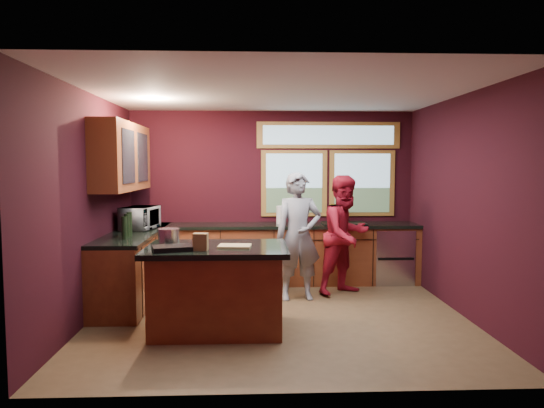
{
  "coord_description": "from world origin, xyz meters",
  "views": [
    {
      "loc": [
        -0.32,
        -5.77,
        1.84
      ],
      "look_at": [
        -0.07,
        0.4,
        1.34
      ],
      "focal_mm": 32.0,
      "sensor_mm": 36.0,
      "label": 1
    }
  ],
  "objects": [
    {
      "name": "left_counter",
      "position": [
        -1.95,
        0.85,
        0.47
      ],
      "size": [
        0.64,
        2.3,
        0.93
      ],
      "color": "#592515",
      "rests_on": "floor"
    },
    {
      "name": "island",
      "position": [
        -0.72,
        -0.45,
        0.48
      ],
      "size": [
        1.55,
        1.05,
        0.95
      ],
      "color": "#592515",
      "rests_on": "floor"
    },
    {
      "name": "paper_towel",
      "position": [
        0.11,
        1.7,
        1.07
      ],
      "size": [
        0.12,
        0.12,
        0.28
      ],
      "primitive_type": "cylinder",
      "color": "silver",
      "rests_on": "back_counter"
    },
    {
      "name": "floor",
      "position": [
        0.0,
        0.0,
        0.0
      ],
      "size": [
        4.5,
        4.5,
        0.0
      ],
      "primitive_type": "plane",
      "color": "brown",
      "rests_on": "ground"
    },
    {
      "name": "potted_plant",
      "position": [
        1.08,
        1.75,
        1.13
      ],
      "size": [
        0.36,
        0.31,
        0.4
      ],
      "primitive_type": "imported",
      "color": "#999999",
      "rests_on": "back_counter"
    },
    {
      "name": "paper_bag",
      "position": [
        -0.87,
        -0.7,
        1.03
      ],
      "size": [
        0.16,
        0.13,
        0.18
      ],
      "primitive_type": "cube",
      "rotation": [
        0.0,
        0.0,
        -0.08
      ],
      "color": "brown",
      "rests_on": "island"
    },
    {
      "name": "person_red",
      "position": [
        1.01,
        1.03,
        0.85
      ],
      "size": [
        1.04,
        0.99,
        1.7
      ],
      "primitive_type": "imported",
      "rotation": [
        0.0,
        0.0,
        0.57
      ],
      "color": "maroon",
      "rests_on": "floor"
    },
    {
      "name": "room_shell",
      "position": [
        -0.6,
        0.32,
        1.8
      ],
      "size": [
        4.52,
        4.02,
        2.71
      ],
      "color": "black",
      "rests_on": "ground"
    },
    {
      "name": "stock_pot",
      "position": [
        -1.27,
        -0.3,
        1.03
      ],
      "size": [
        0.24,
        0.24,
        0.18
      ],
      "primitive_type": "cylinder",
      "color": "silver",
      "rests_on": "island"
    },
    {
      "name": "person_grey",
      "position": [
        0.3,
        0.76,
        0.87
      ],
      "size": [
        0.68,
        0.49,
        1.74
      ],
      "primitive_type": "imported",
      "rotation": [
        0.0,
        0.0,
        0.11
      ],
      "color": "slate",
      "rests_on": "floor"
    },
    {
      "name": "microwave",
      "position": [
        -1.92,
        1.15,
        1.09
      ],
      "size": [
        0.5,
        0.65,
        0.32
      ],
      "primitive_type": "imported",
      "rotation": [
        0.0,
        0.0,
        1.38
      ],
      "color": "#999999",
      "rests_on": "left_counter"
    },
    {
      "name": "cutting_board",
      "position": [
        -0.52,
        -0.5,
        0.95
      ],
      "size": [
        0.37,
        0.28,
        0.02
      ],
      "primitive_type": "cube",
      "rotation": [
        0.0,
        0.0,
        -0.09
      ],
      "color": "tan",
      "rests_on": "island"
    },
    {
      "name": "black_tray",
      "position": [
        -1.17,
        -0.7,
        0.97
      ],
      "size": [
        0.46,
        0.38,
        0.05
      ],
      "primitive_type": "cube",
      "rotation": [
        0.0,
        0.0,
        0.28
      ],
      "color": "black",
      "rests_on": "island"
    },
    {
      "name": "back_counter",
      "position": [
        0.2,
        1.7,
        0.46
      ],
      "size": [
        4.5,
        0.64,
        0.93
      ],
      "color": "#592515",
      "rests_on": "floor"
    }
  ]
}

